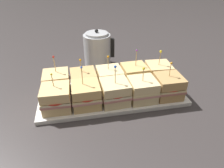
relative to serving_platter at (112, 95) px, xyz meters
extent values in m
plane|color=#383333|center=(0.00, 0.00, -0.01)|extent=(6.00, 6.00, 0.00)
cube|color=white|center=(0.00, 0.00, 0.00)|extent=(0.66, 0.27, 0.01)
cube|color=white|center=(0.00, 0.00, 0.01)|extent=(0.66, 0.27, 0.01)
cube|color=#DBB77A|center=(-0.24, -0.06, 0.03)|extent=(0.12, 0.12, 0.04)
cube|color=tan|center=(-0.24, -0.06, 0.05)|extent=(0.12, 0.12, 0.01)
cube|color=beige|center=(-0.24, -0.06, 0.06)|extent=(0.12, 0.12, 0.01)
cylinder|color=red|center=(-0.24, -0.08, 0.07)|extent=(0.08, 0.08, 0.00)
cube|color=#E8C281|center=(-0.24, -0.06, 0.09)|extent=(0.12, 0.12, 0.04)
cylinder|color=tan|center=(-0.25, -0.05, 0.13)|extent=(0.00, 0.01, 0.07)
sphere|color=yellow|center=(-0.25, -0.05, 0.16)|extent=(0.01, 0.01, 0.01)
cube|color=tan|center=(-0.12, -0.06, 0.03)|extent=(0.12, 0.12, 0.04)
cube|color=tan|center=(-0.12, -0.06, 0.05)|extent=(0.12, 0.12, 0.01)
cube|color=beige|center=(-0.12, -0.06, 0.06)|extent=(0.12, 0.12, 0.01)
cylinder|color=red|center=(-0.12, -0.08, 0.07)|extent=(0.08, 0.08, 0.00)
cube|color=#E0B771|center=(-0.12, -0.06, 0.09)|extent=(0.12, 0.12, 0.04)
cylinder|color=tan|center=(-0.13, -0.05, 0.14)|extent=(0.00, 0.01, 0.09)
sphere|color=blue|center=(-0.13, -0.05, 0.18)|extent=(0.01, 0.01, 0.01)
cube|color=beige|center=(0.00, -0.06, 0.03)|extent=(0.12, 0.12, 0.04)
cube|color=tan|center=(0.00, -0.06, 0.05)|extent=(0.12, 0.12, 0.01)
cube|color=beige|center=(0.00, -0.06, 0.06)|extent=(0.12, 0.12, 0.01)
cylinder|color=red|center=(0.00, -0.08, 0.07)|extent=(0.08, 0.08, 0.00)
cube|color=beige|center=(0.00, -0.06, 0.09)|extent=(0.12, 0.12, 0.04)
cylinder|color=tan|center=(0.00, -0.07, 0.14)|extent=(0.00, 0.01, 0.09)
sphere|color=blue|center=(0.00, -0.07, 0.18)|extent=(0.01, 0.01, 0.01)
cube|color=beige|center=(0.12, -0.06, 0.03)|extent=(0.12, 0.12, 0.04)
cube|color=tan|center=(0.12, -0.06, 0.05)|extent=(0.12, 0.12, 0.01)
cube|color=beige|center=(0.12, -0.06, 0.06)|extent=(0.12, 0.12, 0.01)
cube|color=beige|center=(0.12, -0.06, 0.08)|extent=(0.12, 0.12, 0.04)
cylinder|color=tan|center=(0.12, -0.07, 0.13)|extent=(0.00, 0.01, 0.07)
sphere|color=yellow|center=(0.12, -0.07, 0.16)|extent=(0.01, 0.01, 0.01)
cube|color=tan|center=(0.24, -0.06, 0.03)|extent=(0.11, 0.11, 0.04)
cube|color=#B26B60|center=(0.24, -0.06, 0.05)|extent=(0.12, 0.12, 0.01)
cube|color=beige|center=(0.24, -0.06, 0.06)|extent=(0.12, 0.12, 0.01)
cylinder|color=red|center=(0.24, -0.08, 0.07)|extent=(0.08, 0.08, 0.00)
cube|color=tan|center=(0.24, -0.06, 0.09)|extent=(0.11, 0.11, 0.04)
cylinder|color=tan|center=(0.24, -0.06, 0.14)|extent=(0.00, 0.01, 0.07)
sphere|color=orange|center=(0.24, -0.06, 0.17)|extent=(0.01, 0.01, 0.01)
cube|color=#DBB77A|center=(-0.24, 0.06, 0.03)|extent=(0.12, 0.12, 0.04)
cube|color=tan|center=(-0.24, 0.06, 0.05)|extent=(0.12, 0.12, 0.01)
cube|color=beige|center=(-0.24, 0.06, 0.06)|extent=(0.12, 0.12, 0.01)
cylinder|color=red|center=(-0.24, 0.04, 0.07)|extent=(0.07, 0.07, 0.00)
cube|color=#E8C281|center=(-0.24, 0.06, 0.09)|extent=(0.12, 0.12, 0.04)
cylinder|color=tan|center=(-0.24, 0.07, 0.14)|extent=(0.00, 0.01, 0.08)
sphere|color=red|center=(-0.24, 0.07, 0.18)|extent=(0.01, 0.01, 0.01)
cube|color=tan|center=(-0.12, 0.06, 0.03)|extent=(0.12, 0.12, 0.04)
cube|color=#B26B60|center=(-0.12, 0.06, 0.05)|extent=(0.12, 0.12, 0.01)
cube|color=beige|center=(-0.12, 0.06, 0.06)|extent=(0.12, 0.12, 0.01)
cube|color=tan|center=(-0.12, 0.06, 0.08)|extent=(0.12, 0.12, 0.04)
cylinder|color=tan|center=(-0.13, 0.07, 0.13)|extent=(0.00, 0.01, 0.07)
sphere|color=orange|center=(-0.13, 0.07, 0.16)|extent=(0.01, 0.01, 0.01)
cube|color=beige|center=(0.00, 0.06, 0.03)|extent=(0.12, 0.12, 0.04)
cube|color=#B26B60|center=(0.00, 0.06, 0.05)|extent=(0.12, 0.12, 0.01)
cube|color=beige|center=(0.00, 0.06, 0.06)|extent=(0.12, 0.12, 0.01)
cube|color=beige|center=(0.00, 0.06, 0.08)|extent=(0.12, 0.12, 0.04)
cylinder|color=tan|center=(-0.01, 0.07, 0.13)|extent=(0.00, 0.01, 0.07)
sphere|color=orange|center=(-0.01, 0.07, 0.17)|extent=(0.01, 0.01, 0.01)
cube|color=tan|center=(0.12, 0.06, 0.03)|extent=(0.12, 0.12, 0.04)
cube|color=tan|center=(0.12, 0.06, 0.05)|extent=(0.12, 0.12, 0.01)
cube|color=beige|center=(0.12, 0.06, 0.06)|extent=(0.12, 0.12, 0.01)
cylinder|color=red|center=(0.12, 0.04, 0.07)|extent=(0.08, 0.08, 0.00)
cube|color=#E0B771|center=(0.12, 0.06, 0.09)|extent=(0.12, 0.12, 0.04)
cylinder|color=tan|center=(0.13, 0.07, 0.14)|extent=(0.00, 0.00, 0.09)
sphere|color=purple|center=(0.13, 0.07, 0.18)|extent=(0.01, 0.01, 0.01)
cube|color=#DBB77A|center=(0.24, 0.06, 0.03)|extent=(0.12, 0.12, 0.04)
cube|color=tan|center=(0.24, 0.06, 0.05)|extent=(0.13, 0.13, 0.01)
cube|color=beige|center=(0.24, 0.06, 0.06)|extent=(0.12, 0.12, 0.01)
cylinder|color=red|center=(0.24, 0.04, 0.07)|extent=(0.07, 0.07, 0.00)
cube|color=#E8C281|center=(0.24, 0.06, 0.09)|extent=(0.12, 0.12, 0.04)
cylinder|color=tan|center=(0.24, 0.06, 0.14)|extent=(0.00, 0.01, 0.08)
sphere|color=yellow|center=(0.24, 0.06, 0.18)|extent=(0.01, 0.01, 0.01)
cylinder|color=#B7BABF|center=(-0.02, 0.35, 0.08)|extent=(0.16, 0.16, 0.19)
cylinder|color=#B7BABF|center=(-0.02, 0.35, 0.18)|extent=(0.13, 0.13, 0.01)
sphere|color=black|center=(-0.02, 0.35, 0.20)|extent=(0.02, 0.02, 0.02)
cube|color=black|center=(0.07, 0.35, 0.09)|extent=(0.02, 0.02, 0.11)
camera|label=1|loc=(-0.14, -0.75, 0.53)|focal=32.00mm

